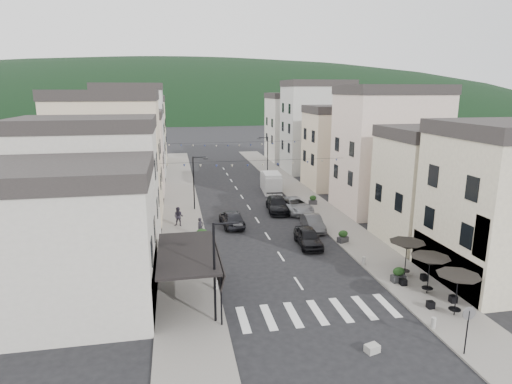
{
  "coord_description": "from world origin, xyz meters",
  "views": [
    {
      "loc": [
        -7.97,
        -20.11,
        12.95
      ],
      "look_at": [
        -0.54,
        18.8,
        3.5
      ],
      "focal_mm": 30.0,
      "sensor_mm": 36.0,
      "label": 1
    }
  ],
  "objects_px": {
    "parked_car_e": "(232,218)",
    "delivery_van": "(271,182)",
    "parked_car_a": "(308,237)",
    "pedestrian_a": "(200,227)",
    "parked_car_b": "(313,223)",
    "parked_car_d": "(278,205)",
    "pedestrian_b": "(179,217)",
    "parked_car_c": "(295,205)"
  },
  "relations": [
    {
      "from": "parked_car_e",
      "to": "delivery_van",
      "type": "relative_size",
      "value": 0.86
    },
    {
      "from": "parked_car_a",
      "to": "delivery_van",
      "type": "xyz_separation_m",
      "value": [
        1.32,
        20.2,
        0.5
      ]
    },
    {
      "from": "pedestrian_a",
      "to": "parked_car_b",
      "type": "bearing_deg",
      "value": -31.18
    },
    {
      "from": "parked_car_a",
      "to": "parked_car_d",
      "type": "xyz_separation_m",
      "value": [
        -0.07,
        10.78,
        0.01
      ]
    },
    {
      "from": "parked_car_d",
      "to": "pedestrian_b",
      "type": "xyz_separation_m",
      "value": [
        -10.7,
        -3.54,
        0.28
      ]
    },
    {
      "from": "parked_car_b",
      "to": "parked_car_c",
      "type": "distance_m",
      "value": 6.21
    },
    {
      "from": "parked_car_d",
      "to": "parked_car_e",
      "type": "bearing_deg",
      "value": -137.48
    },
    {
      "from": "delivery_van",
      "to": "parked_car_c",
      "type": "bearing_deg",
      "value": -83.28
    },
    {
      "from": "parked_car_c",
      "to": "delivery_van",
      "type": "relative_size",
      "value": 1.02
    },
    {
      "from": "parked_car_c",
      "to": "parked_car_d",
      "type": "bearing_deg",
      "value": 154.36
    },
    {
      "from": "parked_car_e",
      "to": "parked_car_c",
      "type": "bearing_deg",
      "value": -158.04
    },
    {
      "from": "parked_car_c",
      "to": "delivery_van",
      "type": "distance_m",
      "value": 10.02
    },
    {
      "from": "parked_car_b",
      "to": "pedestrian_b",
      "type": "bearing_deg",
      "value": 168.29
    },
    {
      "from": "parked_car_a",
      "to": "pedestrian_a",
      "type": "relative_size",
      "value": 2.57
    },
    {
      "from": "parked_car_d",
      "to": "parked_car_e",
      "type": "distance_m",
      "value": 7.01
    },
    {
      "from": "pedestrian_a",
      "to": "parked_car_d",
      "type": "bearing_deg",
      "value": 6.03
    },
    {
      "from": "parked_car_e",
      "to": "pedestrian_a",
      "type": "bearing_deg",
      "value": 37.74
    },
    {
      "from": "pedestrian_a",
      "to": "pedestrian_b",
      "type": "bearing_deg",
      "value": 85.26
    },
    {
      "from": "parked_car_c",
      "to": "pedestrian_a",
      "type": "height_order",
      "value": "pedestrian_a"
    },
    {
      "from": "parked_car_e",
      "to": "pedestrian_a",
      "type": "distance_m",
      "value": 4.32
    },
    {
      "from": "parked_car_c",
      "to": "pedestrian_b",
      "type": "relative_size",
      "value": 3.01
    },
    {
      "from": "parked_car_c",
      "to": "parked_car_e",
      "type": "relative_size",
      "value": 1.18
    },
    {
      "from": "parked_car_a",
      "to": "parked_car_c",
      "type": "height_order",
      "value": "parked_car_c"
    },
    {
      "from": "parked_car_a",
      "to": "pedestrian_a",
      "type": "distance_m",
      "value": 9.63
    },
    {
      "from": "parked_car_b",
      "to": "delivery_van",
      "type": "bearing_deg",
      "value": 94.33
    },
    {
      "from": "parked_car_b",
      "to": "delivery_van",
      "type": "distance_m",
      "value": 16.22
    },
    {
      "from": "parked_car_e",
      "to": "parked_car_b",
      "type": "bearing_deg",
      "value": 156.66
    },
    {
      "from": "parked_car_c",
      "to": "pedestrian_b",
      "type": "height_order",
      "value": "pedestrian_b"
    },
    {
      "from": "parked_car_a",
      "to": "parked_car_b",
      "type": "distance_m",
      "value": 4.35
    },
    {
      "from": "parked_car_e",
      "to": "pedestrian_b",
      "type": "distance_m",
      "value": 5.14
    },
    {
      "from": "parked_car_b",
      "to": "pedestrian_b",
      "type": "height_order",
      "value": "pedestrian_b"
    },
    {
      "from": "pedestrian_b",
      "to": "pedestrian_a",
      "type": "bearing_deg",
      "value": -43.62
    },
    {
      "from": "delivery_van",
      "to": "parked_car_e",
      "type": "bearing_deg",
      "value": -112.8
    },
    {
      "from": "parked_car_d",
      "to": "delivery_van",
      "type": "relative_size",
      "value": 0.97
    },
    {
      "from": "parked_car_a",
      "to": "parked_car_e",
      "type": "distance_m",
      "value": 8.69
    },
    {
      "from": "pedestrian_b",
      "to": "parked_car_a",
      "type": "bearing_deg",
      "value": -15.54
    },
    {
      "from": "pedestrian_b",
      "to": "parked_car_e",
      "type": "bearing_deg",
      "value": 10.95
    },
    {
      "from": "parked_car_b",
      "to": "parked_car_d",
      "type": "height_order",
      "value": "parked_car_d"
    },
    {
      "from": "delivery_van",
      "to": "pedestrian_b",
      "type": "relative_size",
      "value": 2.95
    },
    {
      "from": "delivery_van",
      "to": "pedestrian_b",
      "type": "bearing_deg",
      "value": -128.64
    },
    {
      "from": "parked_car_b",
      "to": "parked_car_e",
      "type": "distance_m",
      "value": 7.85
    },
    {
      "from": "parked_car_d",
      "to": "pedestrian_b",
      "type": "bearing_deg",
      "value": -156.06
    }
  ]
}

